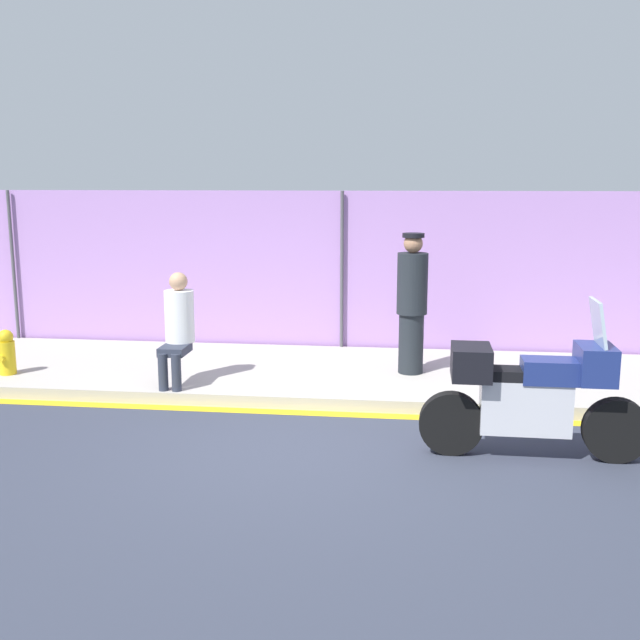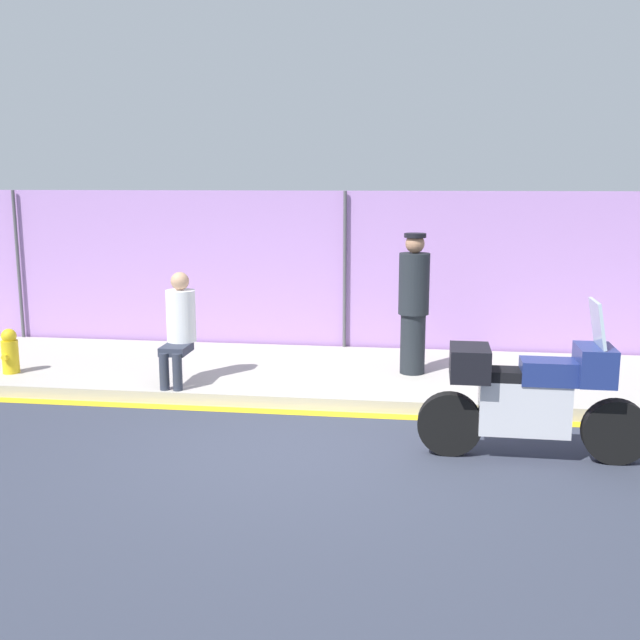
# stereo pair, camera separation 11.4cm
# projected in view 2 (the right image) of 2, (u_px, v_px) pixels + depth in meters

# --- Properties ---
(ground_plane) EXTENTS (120.00, 120.00, 0.00)m
(ground_plane) POSITION_uv_depth(u_px,v_px,m) (301.00, 451.00, 7.17)
(ground_plane) COLOR #333847
(sidewalk) EXTENTS (37.30, 2.66, 0.15)m
(sidewalk) POSITION_uv_depth(u_px,v_px,m) (333.00, 375.00, 9.69)
(sidewalk) COLOR #ADA89E
(sidewalk) RESTS_ON ground_plane
(curb_paint_stripe) EXTENTS (37.30, 0.18, 0.01)m
(curb_paint_stripe) POSITION_uv_depth(u_px,v_px,m) (318.00, 413.00, 8.32)
(curb_paint_stripe) COLOR gold
(curb_paint_stripe) RESTS_ON ground_plane
(storefront_fence) EXTENTS (35.44, 0.17, 2.40)m
(storefront_fence) POSITION_uv_depth(u_px,v_px,m) (345.00, 274.00, 10.86)
(storefront_fence) COLOR #AD7FC6
(storefront_fence) RESTS_ON ground_plane
(motorcycle) EXTENTS (2.10, 0.51, 1.51)m
(motorcycle) POSITION_uv_depth(u_px,v_px,m) (531.00, 395.00, 6.87)
(motorcycle) COLOR black
(motorcycle) RESTS_ON ground_plane
(officer_standing) EXTENTS (0.38, 0.38, 1.77)m
(officer_standing) POSITION_uv_depth(u_px,v_px,m) (414.00, 303.00, 9.32)
(officer_standing) COLOR #1E2328
(officer_standing) RESTS_ON sidewalk
(person_seated_on_curb) EXTENTS (0.35, 0.67, 1.33)m
(person_seated_on_curb) POSITION_uv_depth(u_px,v_px,m) (179.00, 322.00, 8.94)
(person_seated_on_curb) COLOR #2D3342
(person_seated_on_curb) RESTS_ON sidewalk
(fire_hydrant) EXTENTS (0.21, 0.26, 0.57)m
(fire_hydrant) POSITION_uv_depth(u_px,v_px,m) (10.00, 351.00, 9.43)
(fire_hydrant) COLOR gold
(fire_hydrant) RESTS_ON sidewalk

